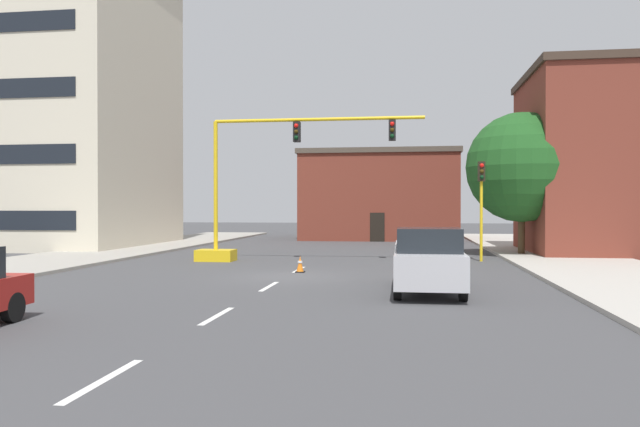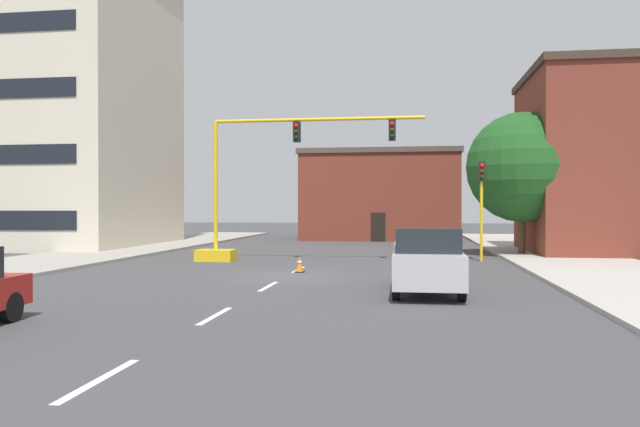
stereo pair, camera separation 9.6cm
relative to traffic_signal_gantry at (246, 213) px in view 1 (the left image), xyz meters
name	(u,v)px [view 1 (the left image)]	position (x,y,z in m)	size (l,w,h in m)	color
ground_plane	(287,276)	(3.22, -6.00, -2.35)	(160.00, 160.00, 0.00)	#424244
sidewalk_left	(92,255)	(-8.98, 2.00, -2.28)	(6.00, 56.00, 0.14)	#9E998E
sidewalk_right	(571,260)	(15.41, 2.00, -2.28)	(6.00, 56.00, 0.14)	#B2ADA3
lane_stripe_seg_0	(104,380)	(3.22, -20.00, -2.35)	(0.16, 2.40, 0.01)	silver
lane_stripe_seg_1	(217,316)	(3.22, -14.50, -2.35)	(0.16, 2.40, 0.01)	silver
lane_stripe_seg_2	(269,286)	(3.22, -9.00, -2.35)	(0.16, 2.40, 0.01)	silver
lane_stripe_seg_3	(299,270)	(3.22, -3.50, -2.35)	(0.16, 2.40, 0.01)	silver
building_tall_left	(47,105)	(-16.44, 9.67, 7.13)	(14.68, 13.38, 18.95)	beige
building_brick_center	(380,195)	(5.39, 22.63, 1.25)	(12.68, 9.61, 7.17)	brown
traffic_signal_gantry	(246,213)	(0.00, 0.00, 0.00)	(10.89, 1.20, 6.83)	yellow
traffic_light_pole_right	(481,188)	(11.20, 1.61, 1.18)	(0.32, 0.47, 4.80)	yellow
tree_right_mid	(522,167)	(13.71, 5.25, 2.38)	(5.85, 5.85, 7.67)	#4C3823
pickup_truck_silver	(428,260)	(8.34, -9.57, -1.38)	(2.04, 5.41, 1.99)	#BCBCC1
traffic_cone_roadside_a	(399,262)	(7.34, -3.25, -2.01)	(0.36, 0.36, 0.70)	black
traffic_cone_roadside_b	(300,264)	(3.46, -4.55, -2.03)	(0.36, 0.36, 0.65)	black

